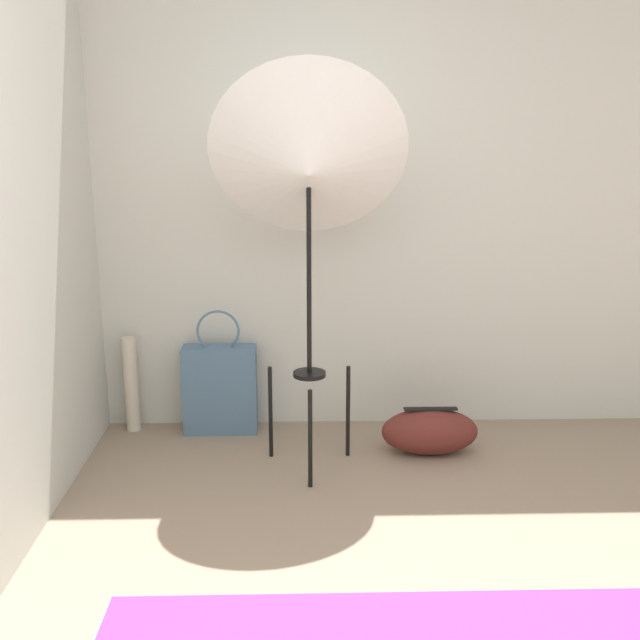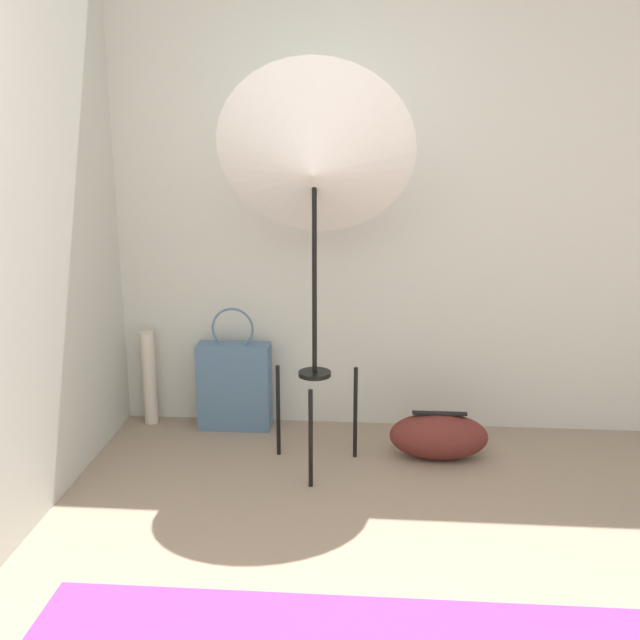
# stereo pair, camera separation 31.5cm
# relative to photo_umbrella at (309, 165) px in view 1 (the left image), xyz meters

# --- Properties ---
(wall_back) EXTENTS (8.00, 0.05, 2.60)m
(wall_back) POSITION_rel_photo_umbrella_xyz_m (0.31, 0.57, -0.11)
(wall_back) COLOR beige
(wall_back) RESTS_ON ground_plane
(photo_umbrella) EXTENTS (0.88, 0.61, 1.85)m
(photo_umbrella) POSITION_rel_photo_umbrella_xyz_m (0.00, 0.00, 0.00)
(photo_umbrella) COLOR black
(photo_umbrella) RESTS_ON ground_plane
(tote_bag) EXTENTS (0.38, 0.14, 0.66)m
(tote_bag) POSITION_rel_photo_umbrella_xyz_m (-0.46, 0.43, -1.17)
(tote_bag) COLOR slate
(tote_bag) RESTS_ON ground_plane
(duffel_bag) EXTENTS (0.48, 0.23, 0.24)m
(duffel_bag) POSITION_rel_photo_umbrella_xyz_m (0.59, 0.12, -1.29)
(duffel_bag) COLOR #5B231E
(duffel_bag) RESTS_ON ground_plane
(paper_roll) EXTENTS (0.08, 0.08, 0.51)m
(paper_roll) POSITION_rel_photo_umbrella_xyz_m (-0.93, 0.46, -1.15)
(paper_roll) COLOR beige
(paper_roll) RESTS_ON ground_plane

